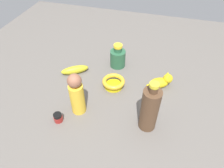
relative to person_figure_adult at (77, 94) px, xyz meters
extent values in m
plane|color=#5B5651|center=(-0.14, 0.12, -0.11)|extent=(2.00, 2.00, 0.00)
cylinder|color=gold|center=(0.00, 0.00, -0.03)|extent=(0.09, 0.09, 0.16)
sphere|color=brown|center=(0.00, 0.00, 0.08)|extent=(0.06, 0.06, 0.06)
cylinder|color=#27583A|center=(-0.38, 0.09, -0.06)|extent=(0.09, 0.09, 0.10)
cylinder|color=#27583A|center=(-0.38, 0.09, 0.01)|extent=(0.04, 0.04, 0.03)
cylinder|color=yellow|center=(-0.38, 0.09, 0.03)|extent=(0.05, 0.05, 0.02)
cylinder|color=maroon|center=(0.08, -0.07, -0.09)|extent=(0.04, 0.04, 0.03)
cylinder|color=yellow|center=(0.08, -0.07, -0.08)|extent=(0.03, 0.03, 0.00)
cylinder|color=black|center=(0.08, -0.07, -0.07)|extent=(0.04, 0.04, 0.02)
cylinder|color=#503724|center=(0.00, 0.32, 0.00)|extent=(0.07, 0.07, 0.21)
cylinder|color=#503724|center=(0.00, 0.32, 0.12)|extent=(0.03, 0.03, 0.03)
cylinder|color=gold|center=(0.00, 0.32, 0.14)|extent=(0.04, 0.04, 0.01)
ellipsoid|color=gold|center=(-0.26, 0.34, -0.08)|extent=(0.09, 0.12, 0.05)
sphere|color=gold|center=(-0.28, 0.38, -0.06)|extent=(0.05, 0.05, 0.05)
cone|color=gold|center=(-0.29, 0.38, -0.04)|extent=(0.02, 0.02, 0.02)
cone|color=gold|center=(-0.27, 0.39, -0.04)|extent=(0.02, 0.02, 0.02)
ellipsoid|color=gold|center=(-0.25, 0.30, -0.09)|extent=(0.03, 0.05, 0.02)
ellipsoid|color=gold|center=(-0.25, -0.13, -0.08)|extent=(0.12, 0.15, 0.05)
cylinder|color=gold|center=(-0.20, 0.11, -0.10)|extent=(0.10, 0.10, 0.01)
torus|color=gold|center=(-0.20, 0.11, -0.07)|extent=(0.12, 0.12, 0.02)
camera|label=1|loc=(0.55, 0.32, 0.64)|focal=32.54mm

